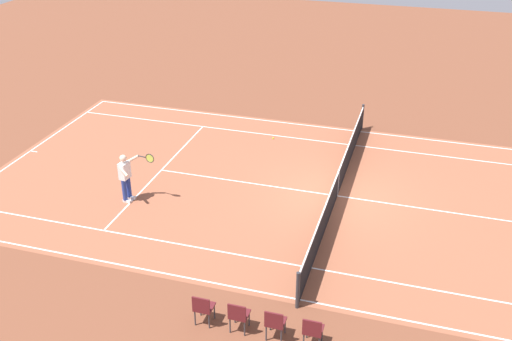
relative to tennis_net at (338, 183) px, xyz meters
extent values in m
plane|color=brown|center=(0.00, 0.00, -0.49)|extent=(60.00, 60.00, 0.00)
cube|color=#935138|center=(0.00, 0.00, -0.49)|extent=(24.20, 11.40, 0.00)
cube|color=white|center=(11.90, 0.00, -0.49)|extent=(0.05, 11.00, 0.01)
cube|color=white|center=(0.00, -5.50, -0.49)|extent=(23.80, 0.05, 0.01)
cube|color=white|center=(0.00, 5.50, -0.49)|extent=(23.80, 0.05, 0.01)
cube|color=white|center=(0.00, -4.11, -0.49)|extent=(23.80, 0.05, 0.01)
cube|color=white|center=(0.00, 4.11, -0.49)|extent=(23.80, 0.05, 0.01)
cube|color=white|center=(6.40, 0.00, -0.49)|extent=(0.05, 8.22, 0.01)
cube|color=white|center=(0.00, 0.00, -0.49)|extent=(12.80, 0.05, 0.01)
cube|color=white|center=(11.75, 0.00, -0.49)|extent=(0.30, 0.05, 0.01)
cylinder|color=#2D2D33|center=(0.00, -5.80, 0.05)|extent=(0.10, 0.10, 1.08)
cylinder|color=#2D2D33|center=(0.00, 5.80, 0.05)|extent=(0.10, 0.10, 1.08)
cube|color=black|center=(0.00, 0.00, -0.05)|extent=(0.02, 11.60, 0.88)
cube|color=white|center=(0.00, 0.00, 0.46)|extent=(0.04, 11.60, 0.06)
cube|color=white|center=(0.00, 0.00, -0.05)|extent=(0.04, 0.06, 0.88)
cylinder|color=navy|center=(6.57, 2.38, -0.04)|extent=(0.15, 0.15, 0.74)
cube|color=white|center=(6.51, 2.38, -0.45)|extent=(0.29, 0.14, 0.09)
cylinder|color=navy|center=(6.54, 2.14, -0.04)|extent=(0.15, 0.15, 0.74)
cube|color=white|center=(6.48, 2.15, -0.45)|extent=(0.29, 0.14, 0.09)
cube|color=white|center=(6.56, 2.26, 0.61)|extent=(0.29, 0.41, 0.56)
sphere|color=beige|center=(6.56, 2.26, 1.04)|extent=(0.23, 0.23, 0.23)
cylinder|color=beige|center=(6.42, 2.56, 0.74)|extent=(0.41, 0.26, 0.26)
cylinder|color=beige|center=(6.35, 2.00, 0.94)|extent=(0.43, 0.17, 0.30)
cylinder|color=#232326|center=(6.03, 1.98, 1.05)|extent=(0.28, 0.07, 0.04)
torus|color=#232326|center=(5.74, 2.02, 1.05)|extent=(0.31, 0.06, 0.31)
cylinder|color=#C6D84C|center=(5.74, 2.02, 1.05)|extent=(0.27, 0.04, 0.27)
sphere|color=#CCE01E|center=(3.25, -3.77, -0.46)|extent=(0.07, 0.07, 0.07)
cylinder|color=#38383D|center=(-0.46, 6.77, -0.27)|extent=(0.04, 0.04, 0.44)
cylinder|color=#38383D|center=(-0.82, 6.77, -0.27)|extent=(0.04, 0.04, 0.44)
cylinder|color=#38383D|center=(-0.46, 7.13, -0.27)|extent=(0.04, 0.04, 0.44)
cube|color=#56191E|center=(-0.64, 6.95, -0.03)|extent=(0.44, 0.44, 0.04)
cube|color=#56191E|center=(-0.64, 7.15, 0.19)|extent=(0.44, 0.04, 0.40)
cylinder|color=#38383D|center=(0.43, 6.77, -0.27)|extent=(0.04, 0.04, 0.44)
cylinder|color=#38383D|center=(0.07, 6.77, -0.27)|extent=(0.04, 0.04, 0.44)
cylinder|color=#38383D|center=(0.43, 7.13, -0.27)|extent=(0.04, 0.04, 0.44)
cylinder|color=#38383D|center=(0.07, 7.13, -0.27)|extent=(0.04, 0.04, 0.44)
cube|color=#56191E|center=(0.25, 6.95, -0.03)|extent=(0.44, 0.44, 0.04)
cube|color=#56191E|center=(0.25, 7.15, 0.19)|extent=(0.44, 0.04, 0.40)
cylinder|color=#38383D|center=(1.31, 6.77, -0.27)|extent=(0.04, 0.04, 0.44)
cylinder|color=#38383D|center=(0.95, 6.77, -0.27)|extent=(0.04, 0.04, 0.44)
cylinder|color=#38383D|center=(1.31, 7.13, -0.27)|extent=(0.04, 0.04, 0.44)
cylinder|color=#38383D|center=(0.95, 7.13, -0.27)|extent=(0.04, 0.04, 0.44)
cube|color=#56191E|center=(1.13, 6.95, -0.03)|extent=(0.44, 0.44, 0.04)
cube|color=#56191E|center=(1.13, 7.15, 0.19)|extent=(0.44, 0.04, 0.40)
cylinder|color=#38383D|center=(2.20, 6.77, -0.27)|extent=(0.04, 0.04, 0.44)
cylinder|color=#38383D|center=(1.84, 6.77, -0.27)|extent=(0.04, 0.04, 0.44)
cylinder|color=#38383D|center=(2.20, 7.13, -0.27)|extent=(0.04, 0.04, 0.44)
cylinder|color=#38383D|center=(1.84, 7.13, -0.27)|extent=(0.04, 0.04, 0.44)
cube|color=#56191E|center=(2.02, 6.95, -0.03)|extent=(0.44, 0.44, 0.04)
cube|color=#56191E|center=(2.02, 7.15, 0.19)|extent=(0.44, 0.04, 0.40)
camera|label=1|loc=(-2.36, 17.18, 9.47)|focal=41.71mm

